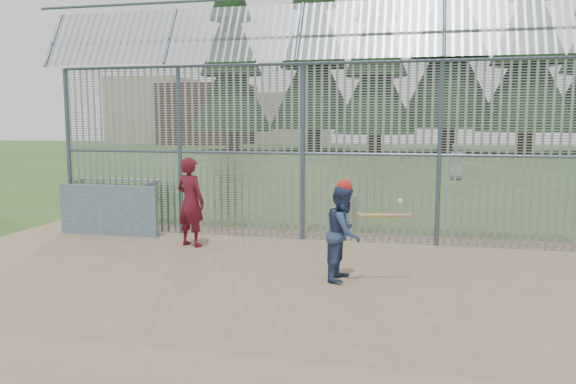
% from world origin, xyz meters
% --- Properties ---
extents(ground, '(120.00, 120.00, 0.00)m').
position_xyz_m(ground, '(0.00, 0.00, 0.00)').
color(ground, '#2D511E').
rests_on(ground, ground).
extents(dirt_infield, '(14.00, 10.00, 0.02)m').
position_xyz_m(dirt_infield, '(0.00, -0.50, 0.01)').
color(dirt_infield, '#756047').
rests_on(dirt_infield, ground).
extents(dugout_wall, '(2.50, 0.12, 1.20)m').
position_xyz_m(dugout_wall, '(-4.60, 2.90, 0.62)').
color(dugout_wall, '#38566B').
rests_on(dugout_wall, dirt_infield).
extents(batter, '(0.70, 0.86, 1.63)m').
position_xyz_m(batter, '(1.35, 0.40, 0.83)').
color(batter, navy).
rests_on(batter, dirt_infield).
extents(onlooker, '(0.82, 0.67, 1.94)m').
position_xyz_m(onlooker, '(-2.23, 2.24, 0.99)').
color(onlooker, maroon).
rests_on(onlooker, dirt_infield).
extents(bg_kid_standing, '(0.95, 0.71, 1.77)m').
position_xyz_m(bg_kid_standing, '(4.34, 18.13, 0.89)').
color(bg_kid_standing, gray).
rests_on(bg_kid_standing, ground).
extents(batting_gear, '(1.25, 0.40, 0.61)m').
position_xyz_m(batting_gear, '(1.50, 0.37, 1.53)').
color(batting_gear, red).
rests_on(batting_gear, ground).
extents(trash_can, '(0.56, 0.56, 0.82)m').
position_xyz_m(trash_can, '(0.78, 5.81, 0.38)').
color(trash_can, '#96989E').
rests_on(trash_can, ground).
extents(bleacher, '(3.00, 0.95, 0.72)m').
position_xyz_m(bleacher, '(-7.60, 8.36, 0.41)').
color(bleacher, slate).
rests_on(bleacher, ground).
extents(backstop_fence, '(20.09, 0.81, 5.30)m').
position_xyz_m(backstop_fence, '(1.81, 3.43, 2.36)').
color(backstop_fence, '#47566B').
rests_on(backstop_fence, ground).
extents(conifer_row, '(38.48, 12.26, 20.20)m').
position_xyz_m(conifer_row, '(1.93, 41.51, 10.83)').
color(conifer_row, '#332319').
rests_on(conifer_row, ground).
extents(distant_buildings, '(26.50, 10.50, 8.00)m').
position_xyz_m(distant_buildings, '(-23.18, 56.49, 3.60)').
color(distant_buildings, brown).
rests_on(distant_buildings, ground).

